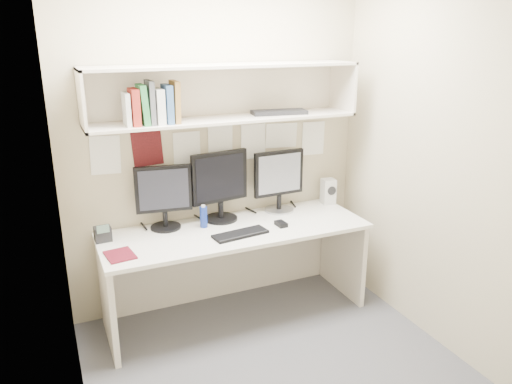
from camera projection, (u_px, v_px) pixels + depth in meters
name	position (u px, v px, depth m)	size (l,w,h in m)	color
floor	(271.00, 360.00, 3.41)	(2.40, 2.00, 0.01)	#4A4A4F
wall_back	(218.00, 145.00, 3.88)	(2.40, 0.02, 2.60)	#B7AA8C
wall_front	(374.00, 237.00, 2.14)	(2.40, 0.02, 2.60)	#B7AA8C
wall_left	(62.00, 203.00, 2.55)	(0.02, 2.00, 2.60)	#B7AA8C
wall_right	(429.00, 158.00, 3.47)	(0.02, 2.00, 2.60)	#B7AA8C
desk	(236.00, 272.00, 3.86)	(2.00, 0.70, 0.73)	silver
overhead_hutch	(223.00, 92.00, 3.63)	(2.00, 0.38, 0.40)	beige
pinned_papers	(218.00, 151.00, 3.89)	(1.92, 0.01, 0.48)	white
monitor_left	(164.00, 195.00, 3.68)	(0.41, 0.23, 0.48)	black
monitor_center	(220.00, 184.00, 3.84)	(0.47, 0.26, 0.54)	black
monitor_right	(279.00, 179.00, 4.04)	(0.43, 0.24, 0.50)	#A5A5AA
keyboard	(240.00, 234.00, 3.61)	(0.41, 0.14, 0.02)	black
mouse	(281.00, 224.00, 3.79)	(0.07, 0.11, 0.03)	black
speaker	(328.00, 191.00, 4.26)	(0.12, 0.13, 0.21)	beige
blue_bottle	(204.00, 217.00, 3.74)	(0.06, 0.06, 0.18)	navy
maroon_notebook	(120.00, 255.00, 3.28)	(0.17, 0.21, 0.01)	#570E1A
desk_phone	(103.00, 234.00, 3.50)	(0.12, 0.11, 0.14)	black
book_stack	(152.00, 105.00, 3.35)	(0.36, 0.18, 0.29)	beige
hutch_tray	(279.00, 112.00, 3.79)	(0.42, 0.16, 0.03)	black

